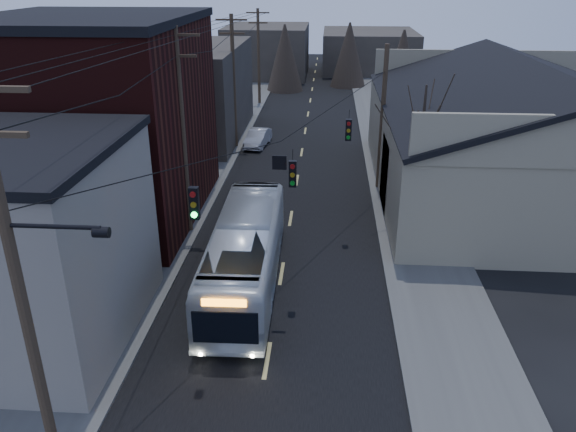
# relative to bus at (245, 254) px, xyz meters

# --- Properties ---
(road_surface) EXTENTS (9.00, 110.00, 0.02)m
(road_surface) POSITION_rel_bus_xyz_m (1.41, 17.09, -1.49)
(road_surface) COLOR black
(road_surface) RESTS_ON ground
(sidewalk_left) EXTENTS (4.00, 110.00, 0.12)m
(sidewalk_left) POSITION_rel_bus_xyz_m (-5.09, 17.09, -1.44)
(sidewalk_left) COLOR #474744
(sidewalk_left) RESTS_ON ground
(sidewalk_right) EXTENTS (4.00, 110.00, 0.12)m
(sidewalk_right) POSITION_rel_bus_xyz_m (7.91, 17.09, -1.44)
(sidewalk_right) COLOR #474744
(sidewalk_right) RESTS_ON ground
(building_clapboard) EXTENTS (8.00, 8.00, 7.00)m
(building_clapboard) POSITION_rel_bus_xyz_m (-7.59, -3.91, 2.00)
(building_clapboard) COLOR gray
(building_clapboard) RESTS_ON ground
(building_brick) EXTENTS (10.00, 12.00, 10.00)m
(building_brick) POSITION_rel_bus_xyz_m (-8.59, 7.09, 3.50)
(building_brick) COLOR black
(building_brick) RESTS_ON ground
(building_left_far) EXTENTS (9.00, 14.00, 7.00)m
(building_left_far) POSITION_rel_bus_xyz_m (-8.09, 23.09, 2.00)
(building_left_far) COLOR #36312B
(building_left_far) RESTS_ON ground
(warehouse) EXTENTS (16.16, 20.60, 7.73)m
(warehouse) POSITION_rel_bus_xyz_m (14.41, 12.09, 1.20)
(warehouse) COLOR gray
(warehouse) RESTS_ON ground
(building_far_left) EXTENTS (10.00, 12.00, 6.00)m
(building_far_left) POSITION_rel_bus_xyz_m (-4.59, 52.09, 1.50)
(building_far_left) COLOR #36312B
(building_far_left) RESTS_ON ground
(building_far_right) EXTENTS (12.00, 14.00, 5.00)m
(building_far_right) POSITION_rel_bus_xyz_m (8.41, 57.09, 1.00)
(building_far_right) COLOR #36312B
(building_far_right) RESTS_ON ground
(bare_tree) EXTENTS (0.40, 0.40, 7.20)m
(bare_tree) POSITION_rel_bus_xyz_m (7.91, 7.09, 2.10)
(bare_tree) COLOR black
(bare_tree) RESTS_ON ground
(utility_lines) EXTENTS (11.24, 45.28, 10.50)m
(utility_lines) POSITION_rel_bus_xyz_m (-1.71, 11.23, 3.46)
(utility_lines) COLOR #382B1E
(utility_lines) RESTS_ON ground
(bus) EXTENTS (2.72, 10.79, 2.99)m
(bus) POSITION_rel_bus_xyz_m (0.00, 0.00, 0.00)
(bus) COLOR silver
(bus) RESTS_ON ground
(parked_car) EXTENTS (1.83, 3.98, 1.26)m
(parked_car) POSITION_rel_bus_xyz_m (-1.99, 20.46, -0.86)
(parked_car) COLOR #B0B1B8
(parked_car) RESTS_ON ground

